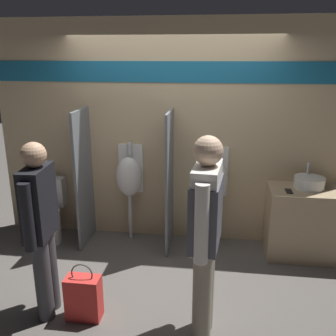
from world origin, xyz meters
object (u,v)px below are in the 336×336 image
toilet (46,218)px  person_in_vest (206,226)px  urinal_far (215,180)px  sink_basin (309,182)px  shopping_bag (84,297)px  person_with_lanyard (41,224)px  cell_phone (289,191)px  urinal_near_counter (129,177)px

toilet → person_in_vest: size_ratio=0.53×
urinal_far → person_in_vest: size_ratio=0.73×
sink_basin → shopping_bag: bearing=-146.0°
person_in_vest → urinal_far: bearing=3.5°
person_in_vest → person_with_lanyard: 1.42m
person_in_vest → person_with_lanyard: person_in_vest is taller
toilet → person_with_lanyard: (0.64, -1.34, 0.59)m
sink_basin → toilet: bearing=-178.1°
toilet → shopping_bag: bearing=-54.2°
cell_phone → urinal_far: bearing=162.6°
urinal_near_counter → person_with_lanyard: person_with_lanyard is taller
shopping_bag → person_with_lanyard: bearing=174.7°
cell_phone → person_in_vest: size_ratio=0.08×
person_with_lanyard → urinal_far: bearing=-47.9°
urinal_near_counter → shopping_bag: urinal_near_counter is taller
urinal_near_counter → urinal_far: size_ratio=1.00×
shopping_bag → urinal_far: bearing=54.6°
sink_basin → cell_phone: size_ratio=2.44×
sink_basin → urinal_near_counter: size_ratio=0.27×
urinal_near_counter → person_with_lanyard: (-0.41, -1.54, 0.06)m
person_with_lanyard → urinal_near_counter: bearing=-19.3°
person_with_lanyard → shopping_bag: size_ratio=2.94×
person_with_lanyard → shopping_bag: (0.35, -0.03, -0.68)m
cell_phone → urinal_near_counter: (-1.88, 0.26, 0.00)m
cell_phone → shopping_bag: bearing=-145.9°
urinal_near_counter → shopping_bag: bearing=-92.4°
urinal_near_counter → person_with_lanyard: 1.60m
cell_phone → urinal_far: (-0.82, 0.26, 0.00)m
toilet → person_with_lanyard: bearing=-64.5°
person_in_vest → cell_phone: bearing=-27.4°
urinal_near_counter → person_in_vest: bearing=-58.5°
urinal_near_counter → toilet: (-1.05, -0.20, -0.53)m
shopping_bag → toilet: bearing=125.8°
cell_phone → urinal_near_counter: 1.89m
sink_basin → person_in_vest: person_in_vest is taller
urinal_near_counter → sink_basin: bearing=-2.6°
cell_phone → toilet: size_ratio=0.15×
sink_basin → urinal_far: bearing=174.9°
urinal_far → person_in_vest: 1.63m
sink_basin → shopping_bag: 2.73m
cell_phone → urinal_far: urinal_far is taller
urinal_far → toilet: urinal_far is taller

